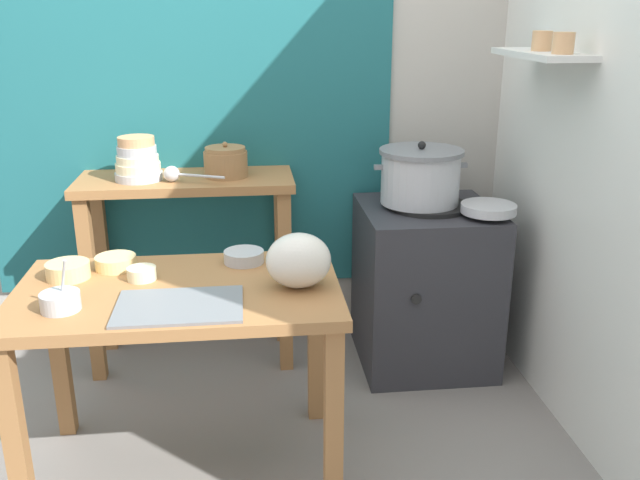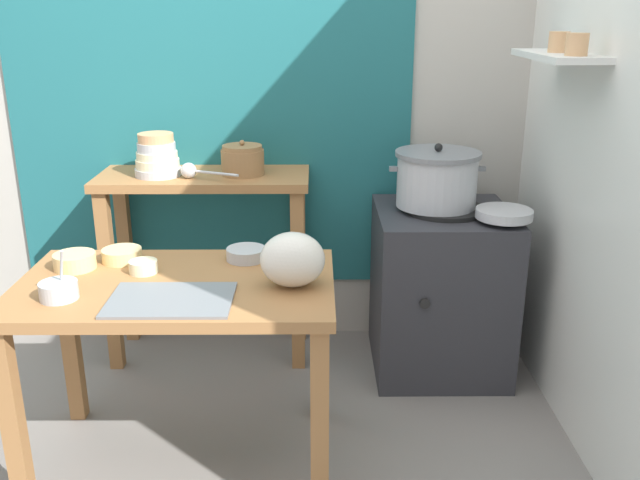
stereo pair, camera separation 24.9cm
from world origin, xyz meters
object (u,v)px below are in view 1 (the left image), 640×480
(back_shelf_table, at_px, (188,224))
(plastic_bag, at_px, (299,260))
(prep_bowl_2, at_px, (68,270))
(prep_table, at_px, (180,317))
(ladle, at_px, (174,174))
(prep_bowl_3, at_px, (142,273))
(prep_bowl_4, at_px, (116,262))
(stove_block, at_px, (425,285))
(steamer_pot, at_px, (420,176))
(clay_pot, at_px, (226,162))
(prep_bowl_1, at_px, (244,256))
(bowl_stack_enamel, at_px, (138,161))
(prep_bowl_0, at_px, (60,300))
(wide_pan, at_px, (489,208))
(serving_tray, at_px, (179,306))

(back_shelf_table, distance_m, plastic_bag, 1.00)
(prep_bowl_2, bearing_deg, prep_table, -18.38)
(ladle, xyz_separation_m, prep_bowl_3, (-0.06, -0.68, -0.19))
(ladle, bearing_deg, prep_bowl_4, -107.00)
(stove_block, height_order, plastic_bag, plastic_bag)
(steamer_pot, xyz_separation_m, clay_pot, (-0.87, 0.11, 0.06))
(stove_block, height_order, steamer_pot, steamer_pot)
(back_shelf_table, relative_size, prep_bowl_1, 6.45)
(stove_block, xyz_separation_m, bowl_stack_enamel, (-1.29, 0.11, 0.60))
(plastic_bag, xyz_separation_m, prep_bowl_0, (-0.76, -0.11, -0.06))
(wide_pan, bearing_deg, prep_bowl_2, -165.80)
(back_shelf_table, bearing_deg, ladle, -116.78)
(prep_bowl_4, bearing_deg, ladle, 73.00)
(bowl_stack_enamel, bearing_deg, prep_bowl_0, -97.30)
(prep_table, height_order, prep_bowl_4, prep_bowl_4)
(plastic_bag, bearing_deg, prep_bowl_4, 159.30)
(bowl_stack_enamel, distance_m, wide_pan, 1.54)
(stove_block, distance_m, prep_bowl_2, 1.61)
(bowl_stack_enamel, height_order, prep_bowl_1, bowl_stack_enamel)
(prep_table, height_order, bowl_stack_enamel, bowl_stack_enamel)
(stove_block, xyz_separation_m, prep_bowl_2, (-1.45, -0.59, 0.37))
(back_shelf_table, bearing_deg, bowl_stack_enamel, -173.27)
(ladle, distance_m, prep_bowl_2, 0.74)
(bowl_stack_enamel, distance_m, prep_bowl_1, 0.79)
(prep_bowl_1, bearing_deg, back_shelf_table, 111.58)
(back_shelf_table, bearing_deg, prep_bowl_4, -108.29)
(prep_bowl_1, height_order, prep_bowl_3, same)
(plastic_bag, distance_m, wide_pan, 1.05)
(prep_bowl_3, bearing_deg, steamer_pot, 29.61)
(serving_tray, distance_m, prep_bowl_2, 0.51)
(steamer_pot, height_order, plastic_bag, steamer_pot)
(plastic_bag, distance_m, prep_bowl_4, 0.70)
(prep_bowl_1, distance_m, prep_bowl_2, 0.62)
(serving_tray, bearing_deg, stove_block, 40.47)
(prep_bowl_3, bearing_deg, clay_pot, 69.46)
(ladle, xyz_separation_m, plastic_bag, (0.47, -0.81, -0.12))
(back_shelf_table, bearing_deg, steamer_pot, -5.99)
(wide_pan, height_order, prep_bowl_3, wide_pan)
(wide_pan, height_order, prep_bowl_2, wide_pan)
(bowl_stack_enamel, height_order, wide_pan, bowl_stack_enamel)
(serving_tray, bearing_deg, ladle, 95.09)
(clay_pot, bearing_deg, steamer_pot, -7.24)
(wide_pan, distance_m, prep_bowl_1, 1.11)
(wide_pan, relative_size, prep_bowl_4, 1.63)
(prep_bowl_1, bearing_deg, stove_block, 31.01)
(clay_pot, bearing_deg, prep_bowl_2, -127.04)
(bowl_stack_enamel, bearing_deg, prep_table, -74.92)
(serving_tray, bearing_deg, prep_bowl_2, 143.70)
(back_shelf_table, xyz_separation_m, stove_block, (1.09, -0.13, -0.30))
(back_shelf_table, relative_size, bowl_stack_enamel, 4.65)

